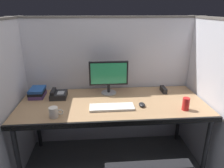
# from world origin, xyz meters

# --- Properties ---
(cubicle_partition_rear) EXTENTS (2.21, 0.06, 1.57)m
(cubicle_partition_rear) POSITION_xyz_m (0.00, 0.74, 0.79)
(cubicle_partition_rear) COLOR silver
(cubicle_partition_rear) RESTS_ON ground
(cubicle_partition_left) EXTENTS (0.06, 1.41, 1.57)m
(cubicle_partition_left) POSITION_xyz_m (-0.99, 0.20, 0.79)
(cubicle_partition_left) COLOR silver
(cubicle_partition_left) RESTS_ON ground
(cubicle_partition_right) EXTENTS (0.06, 1.41, 1.57)m
(cubicle_partition_right) POSITION_xyz_m (0.99, 0.20, 0.79)
(cubicle_partition_right) COLOR silver
(cubicle_partition_right) RESTS_ON ground
(desk) EXTENTS (1.90, 0.80, 0.74)m
(desk) POSITION_xyz_m (0.00, 0.29, 0.69)
(desk) COLOR #997551
(desk) RESTS_ON ground
(monitor_center) EXTENTS (0.43, 0.17, 0.37)m
(monitor_center) POSITION_xyz_m (-0.02, 0.54, 0.96)
(monitor_center) COLOR gray
(monitor_center) RESTS_ON desk
(keyboard_main) EXTENTS (0.43, 0.15, 0.02)m
(keyboard_main) POSITION_xyz_m (-0.02, 0.16, 0.75)
(keyboard_main) COLOR silver
(keyboard_main) RESTS_ON desk
(computer_mouse) EXTENTS (0.06, 0.10, 0.04)m
(computer_mouse) POSITION_xyz_m (0.28, 0.18, 0.76)
(computer_mouse) COLOR black
(computer_mouse) RESTS_ON desk
(coffee_mug) EXTENTS (0.13, 0.08, 0.09)m
(coffee_mug) POSITION_xyz_m (-0.54, 0.03, 0.79)
(coffee_mug) COLOR silver
(coffee_mug) RESTS_ON desk
(red_stapler) EXTENTS (0.04, 0.15, 0.06)m
(red_stapler) POSITION_xyz_m (0.61, 0.53, 0.77)
(red_stapler) COLOR black
(red_stapler) RESTS_ON desk
(desk_phone) EXTENTS (0.17, 0.19, 0.09)m
(desk_phone) POSITION_xyz_m (-0.58, 0.46, 0.77)
(desk_phone) COLOR black
(desk_phone) RESTS_ON desk
(soda_can) EXTENTS (0.07, 0.07, 0.12)m
(soda_can) POSITION_xyz_m (0.68, 0.07, 0.80)
(soda_can) COLOR red
(soda_can) RESTS_ON desk
(book_stack) EXTENTS (0.16, 0.21, 0.10)m
(book_stack) POSITION_xyz_m (-0.81, 0.51, 0.79)
(book_stack) COLOR #4C3366
(book_stack) RESTS_ON desk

